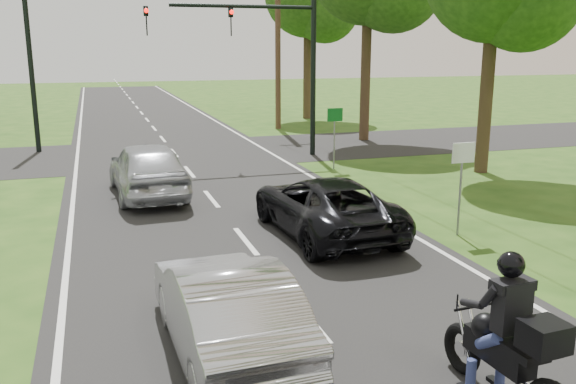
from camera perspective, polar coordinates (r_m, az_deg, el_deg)
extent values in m
plane|color=#244814|center=(9.87, 1.72, -11.54)|extent=(140.00, 140.00, 0.00)
cube|color=black|center=(19.13, -8.29, 0.73)|extent=(8.00, 100.00, 0.01)
cube|color=black|center=(24.96, -10.61, 3.60)|extent=(60.00, 7.00, 0.01)
torus|color=black|center=(8.49, 15.97, -13.90)|extent=(0.19, 0.68, 0.68)
cube|color=black|center=(7.90, 19.11, -13.80)|extent=(0.35, 0.99, 0.31)
sphere|color=black|center=(7.99, 18.00, -11.91)|extent=(0.35, 0.35, 0.35)
cube|color=black|center=(7.58, 21.00, -13.60)|extent=(0.38, 0.58, 0.10)
cylinder|color=black|center=(8.06, 17.17, -10.19)|extent=(0.64, 0.08, 0.04)
cube|color=black|center=(7.26, 22.86, -12.34)|extent=(0.48, 0.44, 0.33)
cube|color=black|center=(7.54, 20.23, -10.01)|extent=(0.42, 0.25, 0.62)
sphere|color=black|center=(7.42, 20.17, -6.39)|extent=(0.31, 0.31, 0.31)
cylinder|color=navy|center=(8.08, 16.73, -16.26)|extent=(0.13, 0.13, 0.46)
cylinder|color=navy|center=(8.34, 19.27, -15.46)|extent=(0.13, 0.13, 0.46)
imported|color=black|center=(13.79, 3.42, -1.28)|extent=(2.38, 4.83, 1.32)
imported|color=#B0B0B5|center=(8.49, -5.83, -10.79)|extent=(1.58, 4.17, 1.36)
imported|color=#ACAEB4|center=(17.73, -13.00, 2.15)|extent=(2.11, 4.75, 1.59)
cylinder|color=black|center=(23.91, 2.37, 10.62)|extent=(0.20, 0.20, 6.00)
cylinder|color=black|center=(23.14, -4.14, 16.95)|extent=(5.40, 0.14, 0.14)
imported|color=black|center=(23.00, -5.37, 15.57)|extent=(0.16, 0.36, 1.00)
imported|color=black|center=(22.54, -13.11, 15.34)|extent=(0.16, 0.36, 1.00)
sphere|color=#FF0C07|center=(22.84, -5.29, 16.42)|extent=(0.16, 0.16, 0.16)
sphere|color=#FF0C07|center=(22.37, -13.12, 16.20)|extent=(0.16, 0.16, 0.16)
cylinder|color=black|center=(26.55, -22.84, 9.88)|extent=(0.20, 0.20, 6.00)
cylinder|color=brown|center=(31.80, -0.96, 14.93)|extent=(0.28, 0.28, 10.00)
cylinder|color=slate|center=(14.14, 15.80, -0.02)|extent=(0.05, 0.05, 2.00)
cube|color=silver|center=(13.95, 16.10, 3.55)|extent=(0.55, 0.04, 0.45)
cylinder|color=slate|center=(21.21, 4.35, 4.80)|extent=(0.05, 0.05, 2.00)
cube|color=#0C591E|center=(21.07, 4.42, 7.21)|extent=(0.55, 0.04, 0.45)
cylinder|color=#332316|center=(21.49, 18.13, 9.50)|extent=(0.44, 0.44, 5.88)
cylinder|color=#332316|center=(28.05, 7.30, 11.96)|extent=(0.44, 0.44, 7.00)
cylinder|color=#332316|center=(36.54, 1.80, 11.93)|extent=(0.44, 0.44, 6.44)
sphere|color=#1A3D10|center=(36.26, 3.48, 16.81)|extent=(3.96, 3.96, 3.96)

